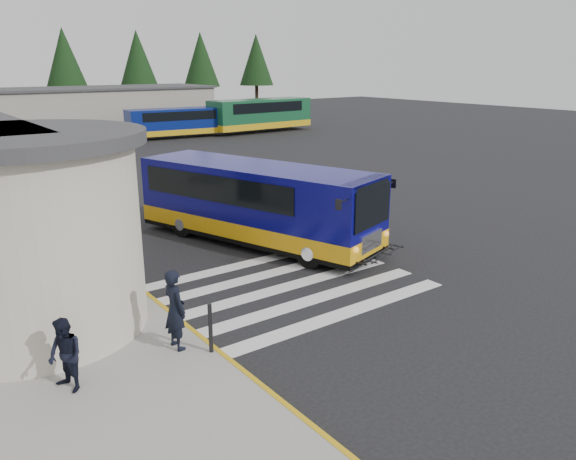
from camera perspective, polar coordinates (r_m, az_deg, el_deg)
ground at (r=17.64m, az=-0.75°, el=-4.75°), size 140.00×140.00×0.00m
curb_strip at (r=19.29m, az=-17.73°, el=-3.41°), size 0.12×34.00×0.16m
crosswalk at (r=16.76m, az=-0.55°, el=-5.90°), size 8.00×5.35×0.01m
depot_building at (r=57.67m, az=-21.04°, el=11.27°), size 26.40×8.40×4.20m
tree_line at (r=65.31m, az=-23.24°, el=15.66°), size 58.40×4.40×10.00m
transit_bus at (r=20.66m, az=-3.13°, el=2.46°), size 5.92×10.48×2.88m
pedestrian_a at (r=13.02m, az=-11.40°, el=-7.91°), size 0.50×0.72×1.89m
pedestrian_b at (r=12.10m, az=-21.68°, el=-11.76°), size 0.78×0.89×1.53m
bollard at (r=12.85m, az=-7.89°, el=-9.83°), size 0.10×0.10×1.18m
far_bus_a at (r=51.56m, az=-11.31°, el=10.77°), size 8.78×3.25×2.21m
far_bus_b at (r=55.02m, az=-2.85°, el=11.73°), size 10.45×3.33×2.67m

